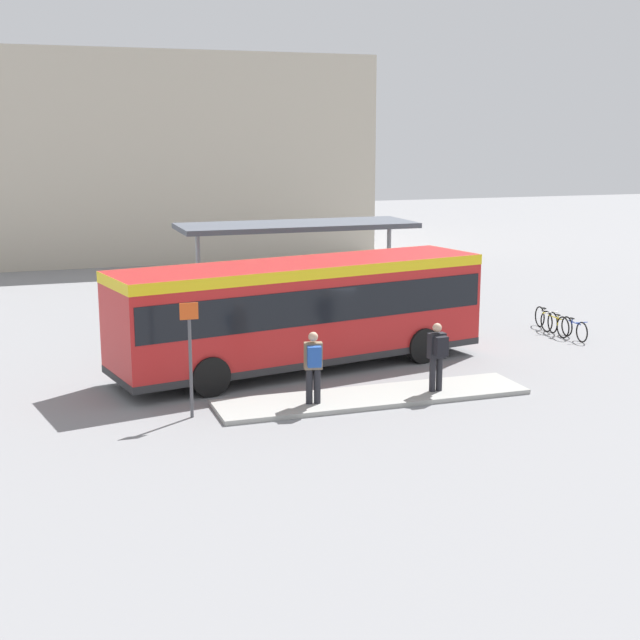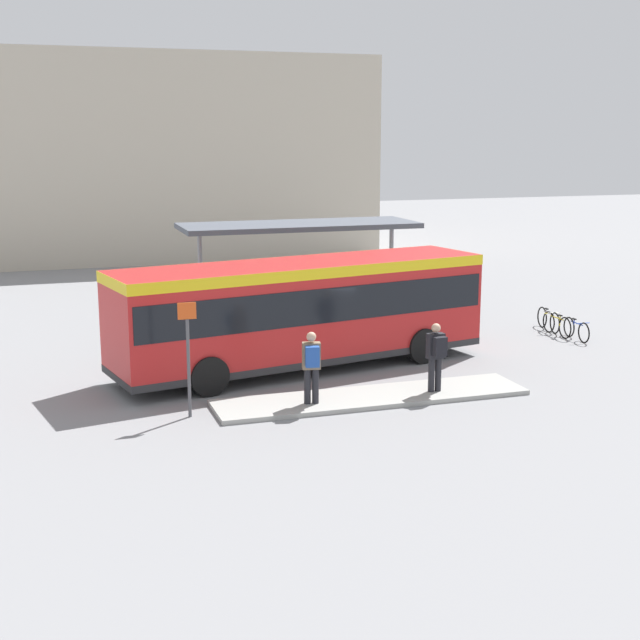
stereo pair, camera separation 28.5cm
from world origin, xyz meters
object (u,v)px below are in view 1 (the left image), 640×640
bicycle_blue (574,329)px  bicycle_yellow (555,324)px  potted_planter_near_shelter (395,311)px  city_bus (302,307)px  platform_sign (190,354)px  pedestrian_waiting (437,353)px  pedestrian_companion (313,363)px  bicycle_white (546,319)px

bicycle_blue → bicycle_yellow: size_ratio=0.93×
bicycle_blue → potted_planter_near_shelter: (-5.10, 3.08, 0.34)m
bicycle_yellow → potted_planter_near_shelter: size_ratio=1.32×
city_bus → platform_sign: 5.21m
pedestrian_waiting → bicycle_yellow: 8.71m
pedestrian_companion → bicycle_blue: bearing=-56.0°
pedestrian_waiting → pedestrian_companion: (-3.37, -0.02, 0.01)m
potted_planter_near_shelter → platform_sign: (-8.44, -7.22, 0.87)m
city_bus → bicycle_white: size_ratio=6.51×
platform_sign → city_bus: bearing=41.7°
potted_planter_near_shelter → city_bus: bearing=-140.5°
pedestrian_waiting → bicycle_blue: pedestrian_waiting is taller
pedestrian_waiting → potted_planter_near_shelter: bearing=-18.7°
pedestrian_companion → potted_planter_near_shelter: pedestrian_companion is taller
bicycle_white → potted_planter_near_shelter: 5.25m
potted_planter_near_shelter → bicycle_white: bearing=-17.1°
pedestrian_companion → potted_planter_near_shelter: 9.31m
bicycle_yellow → platform_sign: platform_sign is taller
pedestrian_companion → potted_planter_near_shelter: (5.47, 7.52, -0.48)m
city_bus → bicycle_yellow: 9.63m
pedestrian_waiting → pedestrian_companion: size_ratio=0.99×
bicycle_white → platform_sign: (-13.46, -5.68, 1.18)m
bicycle_blue → platform_sign: 14.22m
bicycle_white → platform_sign: size_ratio=0.62×
pedestrian_companion → bicycle_yellow: pedestrian_companion is taller
bicycle_yellow → bicycle_white: 0.78m
city_bus → potted_planter_near_shelter: size_ratio=8.58×
city_bus → bicycle_blue: (9.66, 0.68, -1.47)m
bicycle_white → bicycle_yellow: bearing=-4.6°
bicycle_yellow → city_bus: bearing=99.5°
pedestrian_companion → platform_sign: 3.02m
potted_planter_near_shelter → pedestrian_companion: bearing=-126.0°
pedestrian_companion → platform_sign: platform_sign is taller
city_bus → bicycle_yellow: size_ratio=6.52×
city_bus → platform_sign: city_bus is taller
potted_planter_near_shelter → bicycle_blue: bearing=-31.1°
pedestrian_companion → bicycle_white: size_ratio=1.05×
pedestrian_waiting → potted_planter_near_shelter: pedestrian_waiting is taller
bicycle_yellow → bicycle_white: bicycle_white is taller
pedestrian_waiting → bicycle_blue: size_ratio=1.12×
bicycle_yellow → platform_sign: bearing=111.0°
bicycle_blue → bicycle_white: bearing=-173.3°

